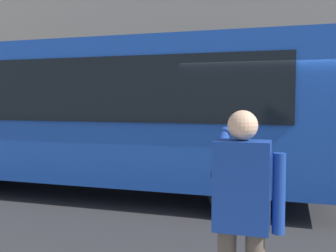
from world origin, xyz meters
The scene contains 3 objects.
ground_plane centered at (0.00, 0.00, 0.00)m, with size 60.00×60.00×0.00m, color #2B2B2D.
red_bus centered at (3.31, -0.12, 1.68)m, with size 9.05×2.54×3.08m.
pedestrian_photographer centered at (-0.11, 4.30, 1.14)m, with size 0.53×0.52×1.70m.
Camera 1 is at (-0.42, 7.14, 1.92)m, focal length 41.66 mm.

